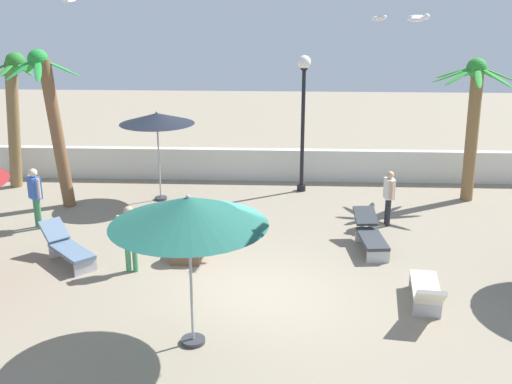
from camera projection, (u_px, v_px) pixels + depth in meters
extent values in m
plane|color=gray|center=(249.00, 301.00, 12.75)|extent=(56.00, 56.00, 0.00)
cube|color=silver|center=(264.00, 165.00, 20.76)|extent=(25.20, 0.30, 1.07)
cylinder|color=#333338|center=(193.00, 341.00, 11.23)|extent=(0.44, 0.44, 0.08)
cylinder|color=#A5A5AD|center=(191.00, 284.00, 10.87)|extent=(0.05, 0.05, 2.37)
cone|color=#1E594C|center=(188.00, 211.00, 10.43)|extent=(2.77, 2.77, 0.51)
sphere|color=#99999E|center=(188.00, 197.00, 10.36)|extent=(0.08, 0.08, 0.08)
cylinder|color=#333338|center=(161.00, 198.00, 18.93)|extent=(0.38, 0.38, 0.08)
cylinder|color=#A5A5AD|center=(159.00, 162.00, 18.56)|extent=(0.05, 0.05, 2.44)
cone|color=black|center=(157.00, 118.00, 18.15)|extent=(2.24, 2.24, 0.32)
sphere|color=#99999E|center=(157.00, 112.00, 18.09)|extent=(0.08, 0.08, 0.08)
cylinder|color=brown|center=(57.00, 135.00, 17.75)|extent=(0.68, 0.36, 4.34)
sphere|color=#218A34|center=(38.00, 59.00, 17.09)|extent=(0.58, 0.58, 0.58)
ellipsoid|color=#218A34|center=(60.00, 67.00, 17.22)|extent=(1.08, 0.36, 0.56)
ellipsoid|color=#218A34|center=(57.00, 66.00, 17.58)|extent=(0.80, 0.97, 0.56)
ellipsoid|color=#218A34|center=(32.00, 66.00, 17.59)|extent=(0.85, 0.94, 0.56)
ellipsoid|color=#218A34|center=(19.00, 67.00, 17.20)|extent=(1.07, 0.22, 0.56)
ellipsoid|color=#218A34|center=(21.00, 70.00, 16.71)|extent=(0.74, 1.01, 0.56)
ellipsoid|color=#218A34|center=(38.00, 70.00, 16.63)|extent=(0.54, 1.07, 0.56)
cylinder|color=olive|center=(14.00, 126.00, 19.60)|extent=(0.69, 0.38, 4.07)
sphere|color=#297529|center=(15.00, 62.00, 18.95)|extent=(0.61, 0.61, 0.61)
ellipsoid|color=#297529|center=(34.00, 67.00, 19.08)|extent=(1.06, 0.40, 0.40)
ellipsoid|color=#297529|center=(31.00, 66.00, 19.40)|extent=(0.77, 0.96, 0.40)
ellipsoid|color=#297529|center=(19.00, 65.00, 19.50)|extent=(0.45, 1.05, 0.40)
ellipsoid|color=#297529|center=(3.00, 66.00, 19.22)|extent=(1.04, 0.58, 0.40)
ellipsoid|color=#297529|center=(7.00, 69.00, 18.50)|extent=(0.30, 1.05, 0.40)
ellipsoid|color=#297529|center=(24.00, 69.00, 18.65)|extent=(0.91, 0.83, 0.40)
cylinder|color=brown|center=(472.00, 136.00, 18.31)|extent=(0.45, 0.37, 4.03)
sphere|color=#2C8B32|center=(477.00, 68.00, 17.68)|extent=(0.59, 0.59, 0.59)
ellipsoid|color=#2C8B32|center=(498.00, 74.00, 17.78)|extent=(1.25, 0.34, 0.51)
ellipsoid|color=#2C8B32|center=(486.00, 72.00, 18.18)|extent=(0.96, 1.06, 0.51)
ellipsoid|color=#2C8B32|center=(470.00, 71.00, 18.35)|extent=(0.20, 1.23, 0.51)
ellipsoid|color=#2C8B32|center=(455.00, 72.00, 18.17)|extent=(1.05, 0.97, 0.51)
ellipsoid|color=#2C8B32|center=(454.00, 74.00, 17.73)|extent=(1.24, 0.28, 0.51)
ellipsoid|color=#2C8B32|center=(461.00, 76.00, 17.42)|extent=(1.14, 0.85, 0.51)
ellipsoid|color=#2C8B32|center=(478.00, 77.00, 17.14)|extent=(0.43, 1.25, 0.51)
ellipsoid|color=#2C8B32|center=(495.00, 77.00, 17.22)|extent=(0.88, 1.12, 0.51)
cylinder|color=black|center=(301.00, 188.00, 19.75)|extent=(0.28, 0.28, 0.20)
cylinder|color=black|center=(303.00, 132.00, 19.18)|extent=(0.12, 0.12, 3.90)
cylinder|color=black|center=(304.00, 69.00, 18.56)|extent=(0.22, 0.22, 0.06)
sphere|color=white|center=(304.00, 62.00, 18.50)|extent=(0.41, 0.41, 0.41)
cube|color=#B7B7BC|center=(85.00, 267.00, 13.92)|extent=(0.42, 0.41, 0.35)
cube|color=#B7B7BC|center=(60.00, 250.00, 14.84)|extent=(0.42, 0.41, 0.35)
cube|color=slate|center=(72.00, 251.00, 14.33)|extent=(1.37, 1.38, 0.08)
cube|color=slate|center=(54.00, 230.00, 14.87)|extent=(0.80, 0.80, 0.44)
cube|color=#B7B7BC|center=(422.00, 280.00, 13.27)|extent=(0.55, 0.11, 0.35)
cube|color=#B7B7BC|center=(427.00, 309.00, 12.05)|extent=(0.55, 0.11, 0.35)
cube|color=silver|center=(425.00, 287.00, 12.61)|extent=(0.73, 1.46, 0.08)
cube|color=silver|center=(430.00, 296.00, 11.68)|extent=(0.62, 0.62, 0.48)
cube|color=#B7B7BC|center=(378.00, 256.00, 14.47)|extent=(0.55, 0.09, 0.35)
cube|color=#B7B7BC|center=(366.00, 235.00, 15.70)|extent=(0.55, 0.09, 0.35)
cube|color=#33383D|center=(372.00, 239.00, 15.03)|extent=(0.69, 1.45, 0.08)
cube|color=#33383D|center=(365.00, 216.00, 15.73)|extent=(0.61, 0.67, 0.35)
cylinder|color=#3F8C59|center=(128.00, 255.00, 13.97)|extent=(0.12, 0.12, 0.80)
cylinder|color=#3F8C59|center=(135.00, 255.00, 13.98)|extent=(0.12, 0.12, 0.80)
cube|color=#3F8C59|center=(129.00, 227.00, 13.76)|extent=(0.38, 0.27, 0.57)
sphere|color=tan|center=(128.00, 211.00, 13.64)|extent=(0.22, 0.22, 0.22)
cylinder|color=tan|center=(119.00, 226.00, 13.75)|extent=(0.08, 0.08, 0.51)
cylinder|color=tan|center=(140.00, 226.00, 13.76)|extent=(0.08, 0.08, 0.51)
cylinder|color=#26262D|center=(388.00, 213.00, 16.70)|extent=(0.12, 0.12, 0.78)
cylinder|color=#26262D|center=(387.00, 211.00, 16.85)|extent=(0.12, 0.12, 0.78)
cube|color=silver|center=(389.00, 188.00, 16.57)|extent=(0.27, 0.38, 0.55)
sphere|color=tan|center=(390.00, 175.00, 16.45)|extent=(0.21, 0.21, 0.21)
cylinder|color=tan|center=(392.00, 190.00, 16.33)|extent=(0.08, 0.08, 0.50)
cylinder|color=tan|center=(387.00, 185.00, 16.78)|extent=(0.08, 0.08, 0.50)
cylinder|color=#3F8C59|center=(36.00, 212.00, 16.62)|extent=(0.12, 0.12, 0.85)
cylinder|color=#3F8C59|center=(39.00, 214.00, 16.51)|extent=(0.12, 0.12, 0.85)
cube|color=#3359B2|center=(35.00, 188.00, 16.34)|extent=(0.43, 0.42, 0.60)
sphere|color=beige|center=(33.00, 173.00, 16.21)|extent=(0.23, 0.23, 0.23)
cylinder|color=beige|center=(30.00, 185.00, 16.49)|extent=(0.08, 0.08, 0.54)
cylinder|color=beige|center=(39.00, 189.00, 16.17)|extent=(0.08, 0.08, 0.54)
ellipsoid|color=white|center=(416.00, 18.00, 10.35)|extent=(0.34, 0.19, 0.12)
sphere|color=white|center=(427.00, 17.00, 10.30)|extent=(0.10, 0.10, 0.10)
cube|color=silver|center=(417.00, 17.00, 10.58)|extent=(0.24, 0.52, 0.12)
cube|color=silver|center=(416.00, 18.00, 10.11)|extent=(0.24, 0.52, 0.05)
ellipsoid|color=white|center=(378.00, 18.00, 15.02)|extent=(0.33, 0.13, 0.12)
sphere|color=white|center=(385.00, 17.00, 15.00)|extent=(0.10, 0.10, 0.10)
cube|color=silver|center=(377.00, 17.00, 15.26)|extent=(0.16, 0.52, 0.07)
cube|color=silver|center=(379.00, 18.00, 14.77)|extent=(0.16, 0.52, 0.12)
ellipsoid|color=white|center=(69.00, 1.00, 15.97)|extent=(0.34, 0.24, 0.12)
sphere|color=white|center=(63.00, 0.00, 15.91)|extent=(0.10, 0.10, 0.10)
cube|color=silver|center=(70.00, 0.00, 15.71)|extent=(0.35, 0.57, 0.13)
cube|color=silver|center=(68.00, 0.00, 16.22)|extent=(0.35, 0.57, 0.07)
cube|color=brown|center=(187.00, 252.00, 14.63)|extent=(0.70, 0.70, 0.40)
sphere|color=#2D6B33|center=(186.00, 239.00, 14.52)|extent=(0.60, 0.60, 0.60)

